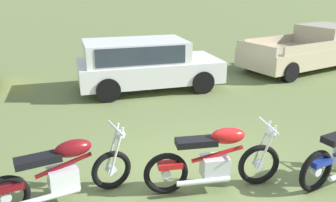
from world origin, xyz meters
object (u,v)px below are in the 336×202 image
(car_white, at_px, (143,61))
(pickup_truck_beige, at_px, (315,47))
(motorcycle_maroon, at_px, (63,172))
(motorcycle_red, at_px, (215,160))

(car_white, bearing_deg, pickup_truck_beige, 7.77)
(motorcycle_maroon, distance_m, car_white, 5.62)
(car_white, relative_size, pickup_truck_beige, 0.73)
(motorcycle_maroon, xyz_separation_m, motorcycle_red, (2.20, -0.20, 0.02))
(motorcycle_maroon, bearing_deg, pickup_truck_beige, 22.43)
(motorcycle_red, height_order, car_white, car_white)
(motorcycle_maroon, height_order, pickup_truck_beige, pickup_truck_beige)
(motorcycle_red, distance_m, car_white, 5.42)
(motorcycle_maroon, relative_size, car_white, 0.50)
(motorcycle_maroon, bearing_deg, motorcycle_red, -19.47)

